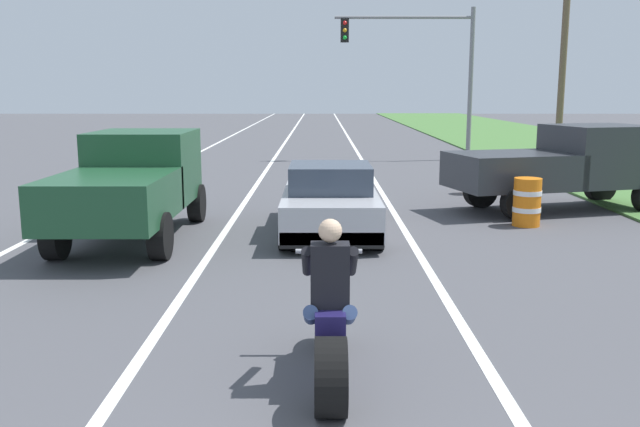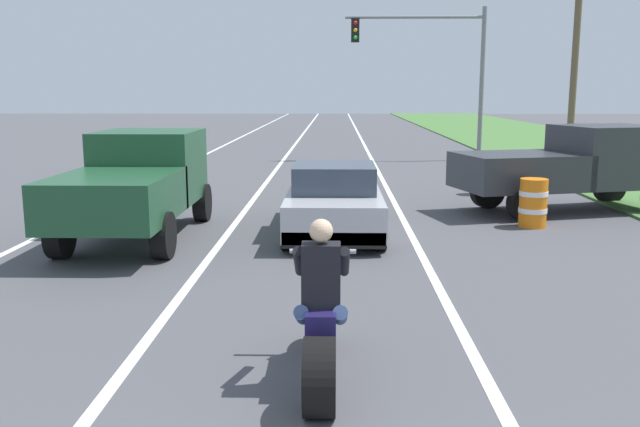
% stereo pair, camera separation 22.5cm
% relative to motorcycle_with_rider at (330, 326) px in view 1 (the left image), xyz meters
% --- Properties ---
extents(lane_stripe_left_solid, '(0.14, 120.00, 0.01)m').
position_rel_motorcycle_with_rider_xyz_m(lane_stripe_left_solid, '(-5.59, 16.37, -0.59)').
color(lane_stripe_left_solid, white).
rests_on(lane_stripe_left_solid, ground).
extents(lane_stripe_right_solid, '(0.14, 120.00, 0.01)m').
position_rel_motorcycle_with_rider_xyz_m(lane_stripe_right_solid, '(1.61, 16.37, -0.59)').
color(lane_stripe_right_solid, white).
rests_on(lane_stripe_right_solid, ground).
extents(lane_stripe_centre_dashed, '(0.14, 120.00, 0.01)m').
position_rel_motorcycle_with_rider_xyz_m(lane_stripe_centre_dashed, '(-1.99, 16.37, -0.59)').
color(lane_stripe_centre_dashed, white).
rests_on(lane_stripe_centre_dashed, ground).
extents(motorcycle_with_rider, '(0.70, 2.21, 1.62)m').
position_rel_motorcycle_with_rider_xyz_m(motorcycle_with_rider, '(0.00, 0.00, 0.00)').
color(motorcycle_with_rider, black).
rests_on(motorcycle_with_rider, ground).
extents(sports_car_silver, '(1.84, 4.30, 1.37)m').
position_rel_motorcycle_with_rider_xyz_m(sports_car_silver, '(0.10, 7.09, 0.04)').
color(sports_car_silver, '#B7B7BC').
rests_on(sports_car_silver, ground).
extents(pickup_truck_left_lane_dark_green, '(2.02, 4.80, 1.98)m').
position_rel_motorcycle_with_rider_xyz_m(pickup_truck_left_lane_dark_green, '(-3.61, 6.48, 0.51)').
color(pickup_truck_left_lane_dark_green, '#1E4C2D').
rests_on(pickup_truck_left_lane_dark_green, ground).
extents(pickup_truck_right_shoulder_dark_grey, '(5.14, 3.14, 1.98)m').
position_rel_motorcycle_with_rider_xyz_m(pickup_truck_right_shoulder_dark_grey, '(5.55, 9.56, 0.51)').
color(pickup_truck_right_shoulder_dark_grey, '#2D3035').
rests_on(pickup_truck_right_shoulder_dark_grey, ground).
extents(traffic_light_mast_near, '(5.54, 0.34, 6.00)m').
position_rel_motorcycle_with_rider_xyz_m(traffic_light_mast_near, '(4.17, 21.39, 3.47)').
color(traffic_light_mast_near, gray).
rests_on(traffic_light_mast_near, ground).
extents(utility_pole_roadside, '(0.24, 0.24, 7.40)m').
position_rel_motorcycle_with_rider_xyz_m(utility_pole_roadside, '(8.49, 18.31, 3.11)').
color(utility_pole_roadside, brown).
rests_on(utility_pole_roadside, ground).
extents(construction_barrel_nearest, '(0.58, 0.58, 1.00)m').
position_rel_motorcycle_with_rider_xyz_m(construction_barrel_nearest, '(4.20, 7.72, -0.09)').
color(construction_barrel_nearest, orange).
rests_on(construction_barrel_nearest, ground).
extents(construction_barrel_mid, '(0.58, 0.58, 1.00)m').
position_rel_motorcycle_with_rider_xyz_m(construction_barrel_mid, '(4.20, 12.18, -0.09)').
color(construction_barrel_mid, orange).
rests_on(construction_barrel_mid, ground).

